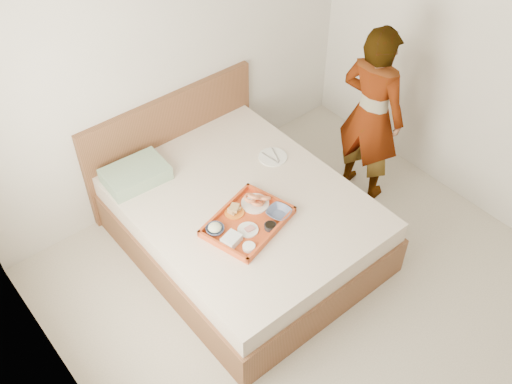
{
  "coord_description": "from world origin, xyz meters",
  "views": [
    {
      "loc": [
        -2.04,
        -1.5,
        3.67
      ],
      "look_at": [
        -0.07,
        0.9,
        0.65
      ],
      "focal_mm": 40.96,
      "sensor_mm": 36.0,
      "label": 1
    }
  ],
  "objects": [
    {
      "name": "wall_back",
      "position": [
        0.0,
        2.0,
        1.3
      ],
      "size": [
        3.5,
        0.01,
        2.6
      ],
      "primitive_type": "cube",
      "color": "silver",
      "rests_on": "ground"
    },
    {
      "name": "meat_plate",
      "position": [
        -0.3,
        0.71,
        0.55
      ],
      "size": [
        0.19,
        0.19,
        0.01
      ],
      "primitive_type": "cylinder",
      "rotation": [
        0.0,
        0.0,
        0.26
      ],
      "color": "white",
      "rests_on": "tray"
    },
    {
      "name": "sauce_dish",
      "position": [
        -0.16,
        0.63,
        0.56
      ],
      "size": [
        0.11,
        0.11,
        0.03
      ],
      "primitive_type": "cylinder",
      "rotation": [
        0.0,
        0.0,
        0.26
      ],
      "color": "black",
      "rests_on": "tray"
    },
    {
      "name": "person",
      "position": [
        1.14,
        0.88,
        0.8
      ],
      "size": [
        0.47,
        0.63,
        1.59
      ],
      "primitive_type": "imported",
      "rotation": [
        0.0,
        0.0,
        1.73
      ],
      "color": "silver",
      "rests_on": "ground"
    },
    {
      "name": "cheese_round",
      "position": [
        -0.4,
        0.58,
        0.56
      ],
      "size": [
        0.11,
        0.11,
        0.03
      ],
      "primitive_type": "cylinder",
      "rotation": [
        0.0,
        0.0,
        0.26
      ],
      "color": "white",
      "rests_on": "tray"
    },
    {
      "name": "bed",
      "position": [
        -0.12,
        1.0,
        0.27
      ],
      "size": [
        1.65,
        2.0,
        0.53
      ],
      "primitive_type": "cube",
      "color": "brown",
      "rests_on": "ground"
    },
    {
      "name": "ground",
      "position": [
        0.0,
        0.0,
        0.0
      ],
      "size": [
        3.5,
        4.0,
        0.01
      ],
      "primitive_type": "cube",
      "color": "beige",
      "rests_on": "ground"
    },
    {
      "name": "prawn_plate",
      "position": [
        -0.09,
        0.89,
        0.55
      ],
      "size": [
        0.26,
        0.26,
        0.01
      ],
      "primitive_type": "cylinder",
      "rotation": [
        0.0,
        0.0,
        0.26
      ],
      "color": "white",
      "rests_on": "tray"
    },
    {
      "name": "tray",
      "position": [
        -0.25,
        0.77,
        0.56
      ],
      "size": [
        0.71,
        0.59,
        0.06
      ],
      "primitive_type": "cube",
      "rotation": [
        0.0,
        0.0,
        0.26
      ],
      "color": "#C4471E",
      "rests_on": "bed"
    },
    {
      "name": "plastic_tub",
      "position": [
        -0.45,
        0.7,
        0.57
      ],
      "size": [
        0.15,
        0.14,
        0.06
      ],
      "primitive_type": "cube",
      "rotation": [
        0.0,
        0.0,
        0.26
      ],
      "color": "silver",
      "rests_on": "tray"
    },
    {
      "name": "salad_bowl",
      "position": [
        -0.48,
        0.85,
        0.57
      ],
      "size": [
        0.17,
        0.17,
        0.04
      ],
      "primitive_type": "imported",
      "rotation": [
        0.0,
        0.0,
        0.26
      ],
      "color": "navy",
      "rests_on": "tray"
    },
    {
      "name": "wall_left",
      "position": [
        -1.75,
        0.0,
        1.3
      ],
      "size": [
        0.01,
        4.0,
        2.6
      ],
      "primitive_type": "cube",
      "color": "silver",
      "rests_on": "ground"
    },
    {
      "name": "navy_bowl_big",
      "position": [
        -0.02,
        0.69,
        0.57
      ],
      "size": [
        0.21,
        0.21,
        0.04
      ],
      "primitive_type": "imported",
      "rotation": [
        0.0,
        0.0,
        0.26
      ],
      "color": "navy",
      "rests_on": "tray"
    },
    {
      "name": "pillow",
      "position": [
        -0.63,
        1.7,
        0.59
      ],
      "size": [
        0.5,
        0.35,
        0.12
      ],
      "primitive_type": "cube",
      "rotation": [
        0.0,
        0.0,
        -0.05
      ],
      "color": "#92AB8B",
      "rests_on": "bed"
    },
    {
      "name": "headboard",
      "position": [
        -0.12,
        1.97,
        0.47
      ],
      "size": [
        1.65,
        0.06,
        0.95
      ],
      "primitive_type": "cube",
      "color": "brown",
      "rests_on": "ground"
    },
    {
      "name": "dinner_plate",
      "position": [
        0.38,
        1.22,
        0.54
      ],
      "size": [
        0.28,
        0.28,
        0.01
      ],
      "primitive_type": "cylinder",
      "rotation": [
        0.0,
        0.0,
        -0.2
      ],
      "color": "white",
      "rests_on": "bed"
    },
    {
      "name": "bread_plate",
      "position": [
        -0.26,
        0.91,
        0.55
      ],
      "size": [
        0.18,
        0.18,
        0.01
      ],
      "primitive_type": "cylinder",
      "rotation": [
        0.0,
        0.0,
        0.26
      ],
      "color": "orange",
      "rests_on": "tray"
    }
  ]
}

